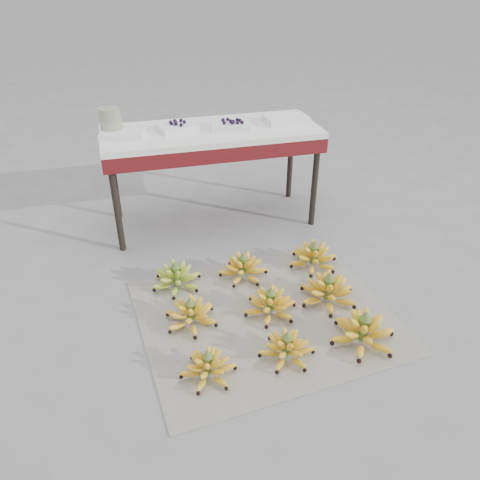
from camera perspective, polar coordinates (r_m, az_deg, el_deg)
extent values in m
plane|color=slate|center=(2.48, 3.63, -8.39)|extent=(60.00, 60.00, 0.00)
cube|color=beige|center=(2.43, 3.22, -9.22)|extent=(1.34, 1.16, 0.01)
ellipsoid|color=gold|center=(2.11, -3.89, -15.46)|extent=(0.29, 0.29, 0.07)
ellipsoid|color=gold|center=(2.09, -3.93, -14.87)|extent=(0.20, 0.20, 0.05)
ellipsoid|color=gold|center=(2.07, -3.96, -14.30)|extent=(0.13, 0.13, 0.05)
cylinder|color=#4B6529|center=(2.09, -3.93, -14.87)|extent=(0.04, 0.04, 0.10)
cone|color=#4B6529|center=(2.05, -3.99, -13.64)|extent=(0.05, 0.05, 0.04)
ellipsoid|color=gold|center=(2.20, 5.71, -13.25)|extent=(0.33, 0.33, 0.07)
ellipsoid|color=gold|center=(2.18, 5.75, -12.64)|extent=(0.23, 0.23, 0.06)
ellipsoid|color=gold|center=(2.16, 5.80, -12.05)|extent=(0.15, 0.15, 0.05)
cylinder|color=#4B6529|center=(2.18, 5.75, -12.64)|extent=(0.04, 0.04, 0.10)
cone|color=#4B6529|center=(2.13, 5.85, -11.37)|extent=(0.05, 0.05, 0.04)
ellipsoid|color=gold|center=(2.33, 14.73, -11.10)|extent=(0.37, 0.37, 0.09)
ellipsoid|color=gold|center=(2.30, 14.86, -10.36)|extent=(0.26, 0.26, 0.07)
ellipsoid|color=gold|center=(2.28, 14.99, -9.64)|extent=(0.17, 0.17, 0.06)
cylinder|color=#4B6529|center=(2.30, 14.86, -10.36)|extent=(0.05, 0.05, 0.13)
cone|color=#4B6529|center=(2.25, 15.14, -8.82)|extent=(0.06, 0.06, 0.05)
ellipsoid|color=gold|center=(2.37, -5.97, -9.29)|extent=(0.30, 0.30, 0.08)
ellipsoid|color=gold|center=(2.35, -6.01, -8.64)|extent=(0.21, 0.21, 0.06)
ellipsoid|color=gold|center=(2.33, -6.06, -8.03)|extent=(0.14, 0.14, 0.05)
cylinder|color=#4B6529|center=(2.35, -6.01, -8.64)|extent=(0.04, 0.04, 0.11)
cone|color=#4B6529|center=(2.30, -6.11, -7.32)|extent=(0.05, 0.05, 0.04)
ellipsoid|color=gold|center=(2.42, 3.73, -8.11)|extent=(0.35, 0.35, 0.08)
ellipsoid|color=gold|center=(2.40, 3.76, -7.46)|extent=(0.24, 0.24, 0.06)
ellipsoid|color=gold|center=(2.38, 3.79, -6.84)|extent=(0.16, 0.16, 0.05)
cylinder|color=#4B6529|center=(2.40, 3.76, -7.46)|extent=(0.04, 0.04, 0.11)
cone|color=#4B6529|center=(2.36, 3.82, -6.12)|extent=(0.05, 0.05, 0.04)
ellipsoid|color=gold|center=(2.54, 10.67, -6.48)|extent=(0.34, 0.34, 0.09)
ellipsoid|color=gold|center=(2.51, 10.75, -5.77)|extent=(0.24, 0.24, 0.07)
ellipsoid|color=gold|center=(2.49, 10.84, -5.08)|extent=(0.16, 0.16, 0.06)
cylinder|color=#4B6529|center=(2.51, 10.75, -5.77)|extent=(0.05, 0.05, 0.12)
cone|color=#4B6529|center=(2.47, 10.93, -4.30)|extent=(0.06, 0.06, 0.05)
ellipsoid|color=olive|center=(2.62, -7.72, -4.85)|extent=(0.31, 0.31, 0.08)
ellipsoid|color=olive|center=(2.60, -7.78, -4.22)|extent=(0.22, 0.22, 0.06)
ellipsoid|color=olive|center=(2.58, -7.83, -3.61)|extent=(0.14, 0.14, 0.05)
cylinder|color=#4B6529|center=(2.60, -7.78, -4.22)|extent=(0.04, 0.04, 0.11)
cone|color=#4B6529|center=(2.56, -7.89, -2.92)|extent=(0.05, 0.05, 0.04)
ellipsoid|color=gold|center=(2.68, 0.40, -3.73)|extent=(0.33, 0.33, 0.08)
ellipsoid|color=gold|center=(2.66, 0.41, -3.11)|extent=(0.23, 0.23, 0.06)
ellipsoid|color=gold|center=(2.64, 0.41, -2.52)|extent=(0.15, 0.15, 0.05)
cylinder|color=#4B6529|center=(2.66, 0.41, -3.11)|extent=(0.04, 0.04, 0.11)
cone|color=#4B6529|center=(2.62, 0.41, -1.85)|extent=(0.05, 0.05, 0.04)
ellipsoid|color=gold|center=(2.80, 8.93, -2.36)|extent=(0.33, 0.33, 0.08)
ellipsoid|color=gold|center=(2.78, 8.99, -1.73)|extent=(0.24, 0.24, 0.06)
ellipsoid|color=gold|center=(2.76, 9.05, -1.12)|extent=(0.15, 0.15, 0.05)
cylinder|color=#4B6529|center=(2.78, 8.99, -1.73)|extent=(0.05, 0.05, 0.12)
cone|color=#4B6529|center=(2.74, 9.12, -0.43)|extent=(0.05, 0.05, 0.04)
cylinder|color=black|center=(2.89, -14.82, 4.08)|extent=(0.04, 0.04, 0.62)
cylinder|color=black|center=(3.14, 9.08, 6.92)|extent=(0.04, 0.04, 0.62)
cylinder|color=black|center=(3.31, -15.15, 7.52)|extent=(0.04, 0.04, 0.62)
cylinder|color=black|center=(3.52, 6.16, 9.89)|extent=(0.04, 0.04, 0.62)
cube|color=#5E1112|center=(3.06, -3.51, 11.93)|extent=(1.37, 0.55, 0.09)
cube|color=silver|center=(3.04, -3.55, 13.06)|extent=(1.37, 0.55, 0.04)
cube|color=silver|center=(2.95, -14.10, 12.45)|extent=(0.29, 0.23, 0.04)
cube|color=silver|center=(3.01, -7.65, 13.44)|extent=(0.27, 0.22, 0.04)
sphere|color=black|center=(3.00, -8.38, 13.91)|extent=(0.02, 0.02, 0.02)
sphere|color=black|center=(2.96, -7.20, 13.75)|extent=(0.02, 0.02, 0.02)
sphere|color=black|center=(2.99, -7.82, 13.88)|extent=(0.02, 0.02, 0.02)
sphere|color=black|center=(3.05, -7.97, 14.20)|extent=(0.02, 0.02, 0.02)
sphere|color=black|center=(3.05, -7.21, 14.28)|extent=(0.02, 0.02, 0.02)
sphere|color=black|center=(3.02, -8.46, 14.03)|extent=(0.02, 0.02, 0.02)
sphere|color=black|center=(3.00, -7.83, 13.97)|extent=(0.02, 0.02, 0.02)
sphere|color=black|center=(3.02, -7.86, 14.06)|extent=(0.02, 0.02, 0.02)
sphere|color=black|center=(3.02, -6.79, 14.12)|extent=(0.02, 0.02, 0.02)
cube|color=silver|center=(3.02, -1.11, 13.73)|extent=(0.27, 0.22, 0.04)
sphere|color=black|center=(2.97, -1.94, 14.08)|extent=(0.02, 0.02, 0.02)
sphere|color=black|center=(2.98, -0.30, 14.14)|extent=(0.02, 0.02, 0.02)
sphere|color=black|center=(3.00, -0.82, 14.27)|extent=(0.02, 0.02, 0.02)
sphere|color=black|center=(3.04, -2.09, 14.43)|extent=(0.02, 0.02, 0.02)
sphere|color=black|center=(3.04, -0.34, 14.47)|extent=(0.02, 0.02, 0.02)
sphere|color=black|center=(3.02, -0.04, 14.39)|extent=(0.02, 0.02, 0.02)
sphere|color=black|center=(2.97, -0.96, 14.09)|extent=(0.02, 0.02, 0.02)
sphere|color=black|center=(2.99, 0.25, 14.17)|extent=(0.02, 0.02, 0.02)
sphere|color=black|center=(3.01, -1.17, 14.30)|extent=(0.02, 0.02, 0.02)
sphere|color=black|center=(3.05, -1.51, 14.50)|extent=(0.02, 0.02, 0.02)
cube|color=silver|center=(3.16, 5.61, 14.47)|extent=(0.28, 0.20, 0.04)
cylinder|color=beige|center=(2.99, -15.48, 13.74)|extent=(0.14, 0.14, 0.16)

